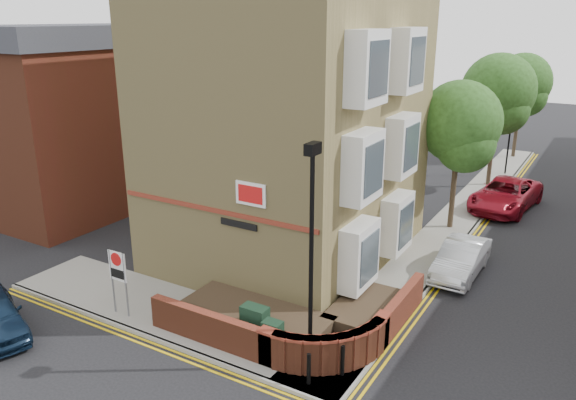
# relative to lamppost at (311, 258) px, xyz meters

# --- Properties ---
(ground) EXTENTS (120.00, 120.00, 0.00)m
(ground) POSITION_rel_lamppost_xyz_m (-1.60, -1.20, -3.34)
(ground) COLOR black
(ground) RESTS_ON ground
(pavement_corner) EXTENTS (13.00, 3.00, 0.12)m
(pavement_corner) POSITION_rel_lamppost_xyz_m (-5.10, 0.30, -3.28)
(pavement_corner) COLOR gray
(pavement_corner) RESTS_ON ground
(pavement_main) EXTENTS (2.00, 32.00, 0.12)m
(pavement_main) POSITION_rel_lamppost_xyz_m (0.40, 14.80, -3.28)
(pavement_main) COLOR gray
(pavement_main) RESTS_ON ground
(kerb_side) EXTENTS (13.00, 0.15, 0.12)m
(kerb_side) POSITION_rel_lamppost_xyz_m (-5.10, -1.20, -3.28)
(kerb_side) COLOR gray
(kerb_side) RESTS_ON ground
(kerb_main_near) EXTENTS (0.15, 32.00, 0.12)m
(kerb_main_near) POSITION_rel_lamppost_xyz_m (1.40, 14.80, -3.28)
(kerb_main_near) COLOR gray
(kerb_main_near) RESTS_ON ground
(yellow_lines_side) EXTENTS (13.00, 0.28, 0.01)m
(yellow_lines_side) POSITION_rel_lamppost_xyz_m (-5.10, -1.45, -3.34)
(yellow_lines_side) COLOR gold
(yellow_lines_side) RESTS_ON ground
(yellow_lines_main) EXTENTS (0.28, 32.00, 0.01)m
(yellow_lines_main) POSITION_rel_lamppost_xyz_m (1.65, 14.80, -3.34)
(yellow_lines_main) COLOR gold
(yellow_lines_main) RESTS_ON ground
(corner_building) EXTENTS (8.95, 10.40, 13.60)m
(corner_building) POSITION_rel_lamppost_xyz_m (-4.44, 6.80, 2.88)
(corner_building) COLOR tan
(corner_building) RESTS_ON ground
(garden_wall) EXTENTS (6.80, 6.00, 1.20)m
(garden_wall) POSITION_rel_lamppost_xyz_m (-1.60, 1.30, -3.34)
(garden_wall) COLOR brown
(garden_wall) RESTS_ON ground
(lamppost) EXTENTS (0.25, 0.50, 6.30)m
(lamppost) POSITION_rel_lamppost_xyz_m (0.00, 0.00, 0.00)
(lamppost) COLOR black
(lamppost) RESTS_ON pavement_corner
(utility_cabinet_large) EXTENTS (0.80, 0.45, 1.20)m
(utility_cabinet_large) POSITION_rel_lamppost_xyz_m (-1.90, 0.10, -2.62)
(utility_cabinet_large) COLOR black
(utility_cabinet_large) RESTS_ON pavement_corner
(utility_cabinet_small) EXTENTS (0.55, 0.40, 1.10)m
(utility_cabinet_small) POSITION_rel_lamppost_xyz_m (-1.10, -0.20, -2.67)
(utility_cabinet_small) COLOR black
(utility_cabinet_small) RESTS_ON pavement_corner
(bollard_near) EXTENTS (0.11, 0.11, 0.90)m
(bollard_near) POSITION_rel_lamppost_xyz_m (0.40, -0.80, -2.77)
(bollard_near) COLOR black
(bollard_near) RESTS_ON pavement_corner
(bollard_far) EXTENTS (0.11, 0.11, 0.90)m
(bollard_far) POSITION_rel_lamppost_xyz_m (1.00, -0.00, -2.77)
(bollard_far) COLOR black
(bollard_far) RESTS_ON pavement_corner
(zone_sign) EXTENTS (0.72, 0.07, 2.20)m
(zone_sign) POSITION_rel_lamppost_xyz_m (-6.60, -0.70, -1.70)
(zone_sign) COLOR slate
(zone_sign) RESTS_ON pavement_corner
(side_building) EXTENTS (6.40, 10.40, 9.00)m
(side_building) POSITION_rel_lamppost_xyz_m (-16.60, 6.80, 1.20)
(side_building) COLOR brown
(side_building) RESTS_ON ground
(tree_near) EXTENTS (3.64, 3.65, 6.70)m
(tree_near) POSITION_rel_lamppost_xyz_m (0.40, 12.85, 1.36)
(tree_near) COLOR #382B1E
(tree_near) RESTS_ON pavement_main
(tree_mid) EXTENTS (4.03, 4.03, 7.42)m
(tree_mid) POSITION_rel_lamppost_xyz_m (0.40, 20.85, 1.85)
(tree_mid) COLOR #382B1E
(tree_mid) RESTS_ON pavement_main
(tree_far) EXTENTS (3.81, 3.81, 7.00)m
(tree_far) POSITION_rel_lamppost_xyz_m (0.40, 28.85, 1.57)
(tree_far) COLOR #382B1E
(tree_far) RESTS_ON pavement_main
(traffic_light_assembly) EXTENTS (0.20, 0.16, 4.20)m
(traffic_light_assembly) POSITION_rel_lamppost_xyz_m (0.80, 23.80, -0.56)
(traffic_light_assembly) COLOR black
(traffic_light_assembly) RESTS_ON pavement_main
(silver_car_near) EXTENTS (1.44, 3.98, 1.30)m
(silver_car_near) POSITION_rel_lamppost_xyz_m (2.06, 8.16, -2.69)
(silver_car_near) COLOR silver
(silver_car_near) RESTS_ON ground
(red_car_main) EXTENTS (3.16, 5.72, 1.52)m
(red_car_main) POSITION_rel_lamppost_xyz_m (2.00, 17.10, -2.59)
(red_car_main) COLOR maroon
(red_car_main) RESTS_ON ground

